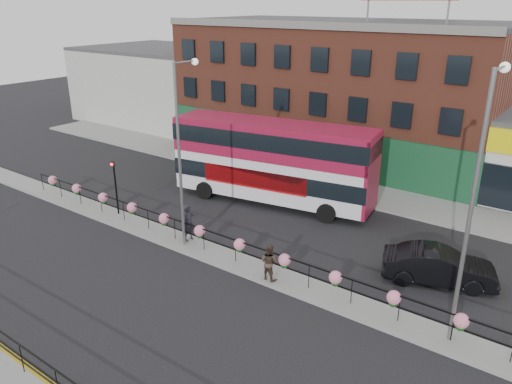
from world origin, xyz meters
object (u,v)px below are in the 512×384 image
Objects in this scene: double_decker_bus at (273,154)px; lamp_column_west at (182,141)px; car at (439,266)px; lamp_column_east at (476,189)px; pedestrian_b at (269,262)px; pedestrian_a at (189,223)px.

lamp_column_west is (-0.20, -7.42, 2.45)m from double_decker_bus.
lamp_column_east is (1.69, -3.70, 5.13)m from car.
pedestrian_b is at bearing -174.77° from lamp_column_east.
pedestrian_b is at bearing -4.67° from lamp_column_west.
pedestrian_a is 14.11m from lamp_column_east.
pedestrian_a is at bearing 116.87° from lamp_column_west.
pedestrian_b is at bearing -89.47° from pedestrian_a.
lamp_column_east is (12.92, -7.15, 2.85)m from double_decker_bus.
car is at bearing -17.10° from double_decker_bus.
car is at bearing 114.53° from lamp_column_east.
car is 12.99m from lamp_column_west.
lamp_column_west is (-11.43, -3.97, 4.73)m from car.
pedestrian_b is 7.05m from lamp_column_west.
lamp_column_west reaches higher than car.
car is 2.66× the size of pedestrian_a.
pedestrian_a is at bearing -92.77° from double_decker_bus.
pedestrian_a is (-0.34, -7.13, -1.97)m from double_decker_bus.
lamp_column_east reaches higher than car.
lamp_column_east reaches higher than pedestrian_b.
pedestrian_b is (-6.06, -4.40, 0.19)m from car.
car is 0.56× the size of lamp_column_west.
car is 0.52× the size of lamp_column_east.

